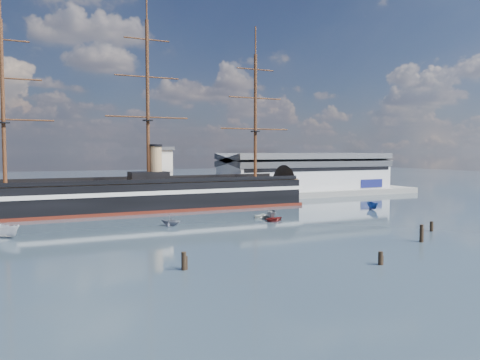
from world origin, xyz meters
name	(u,v)px	position (x,y,z in m)	size (l,w,h in m)	color
ground	(194,218)	(0.00, 40.00, 0.00)	(600.00, 600.00, 0.00)	#1F2D3C
quay	(184,202)	(10.00, 76.00, 0.00)	(180.00, 18.00, 2.00)	slate
warehouse	(306,173)	(58.00, 80.00, 7.98)	(63.00, 21.00, 11.60)	#B7BABC
quay_tower	(164,171)	(3.00, 73.00, 9.75)	(5.00, 5.00, 15.00)	silver
warship	(135,196)	(-8.99, 60.00, 4.04)	(112.96, 17.21, 53.94)	black
motorboat_a	(6,238)	(-38.97, 31.95, 0.00)	(7.71, 2.83, 3.08)	white
motorboat_b	(275,221)	(15.27, 28.47, 0.00)	(3.02, 1.21, 1.41)	maroon
motorboat_c	(272,219)	(15.81, 31.13, 0.00)	(6.23, 2.28, 2.49)	slate
motorboat_d	(171,226)	(-8.14, 31.73, 0.00)	(6.86, 2.97, 2.51)	slate
motorboat_e	(265,218)	(15.51, 33.96, 0.00)	(2.93, 1.17, 1.37)	silver
motorboat_f	(373,209)	(49.48, 35.14, 0.00)	(6.25, 2.29, 2.50)	navy
piling_near_left	(184,270)	(-17.73, -4.18, 0.00)	(0.64, 0.64, 3.11)	black
piling_near_mid	(380,265)	(7.49, -13.33, 0.00)	(0.64, 0.64, 2.55)	black
piling_near_right	(421,242)	(25.16, -4.08, 0.00)	(0.64, 0.64, 3.76)	black
piling_far_right	(431,231)	(35.58, 3.06, 0.00)	(0.64, 0.64, 2.66)	black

